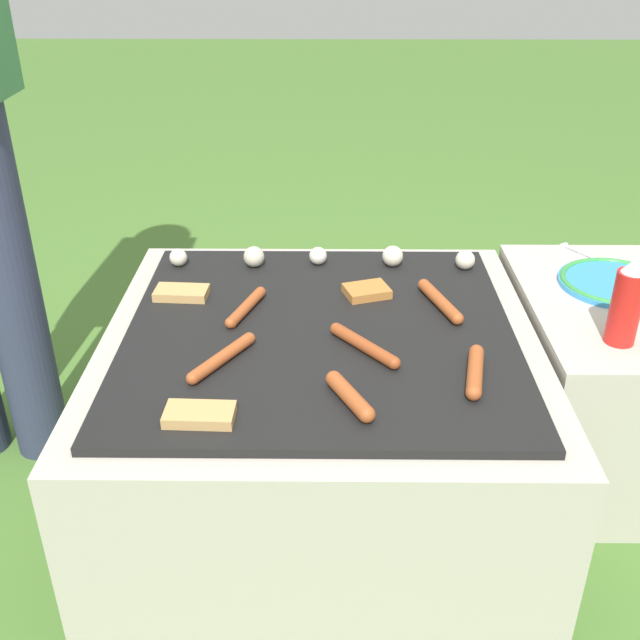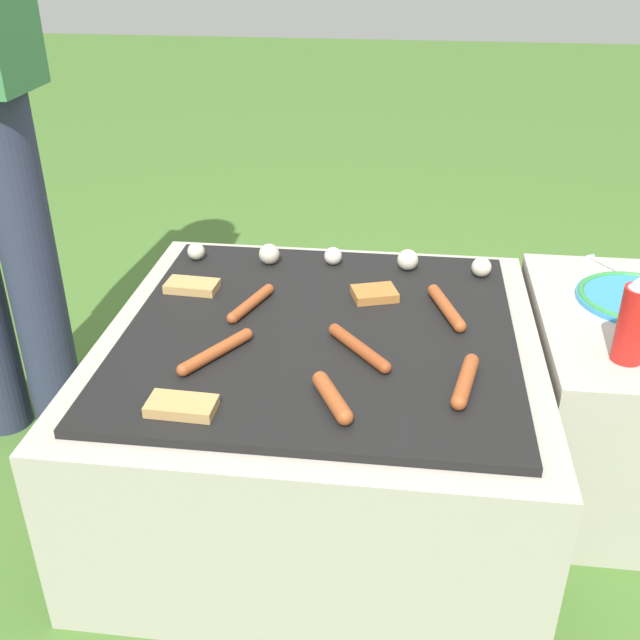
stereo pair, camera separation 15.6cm
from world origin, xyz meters
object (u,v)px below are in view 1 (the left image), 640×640
(condiment_bottle, at_px, (627,303))
(fork_utensil, at_px, (590,256))
(sausage_front_center, at_px, (350,396))
(plate_colorful, at_px, (615,282))

(condiment_bottle, distance_m, fork_utensil, 0.43)
(condiment_bottle, relative_size, fork_utensil, 1.04)
(sausage_front_center, relative_size, fork_utensil, 0.78)
(sausage_front_center, relative_size, plate_colorful, 0.54)
(sausage_front_center, height_order, condiment_bottle, condiment_bottle)
(fork_utensil, bearing_deg, plate_colorful, -86.93)
(sausage_front_center, bearing_deg, fork_utensil, 45.75)
(sausage_front_center, distance_m, fork_utensil, 0.89)
(plate_colorful, relative_size, fork_utensil, 1.44)
(condiment_bottle, height_order, fork_utensil, condiment_bottle)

